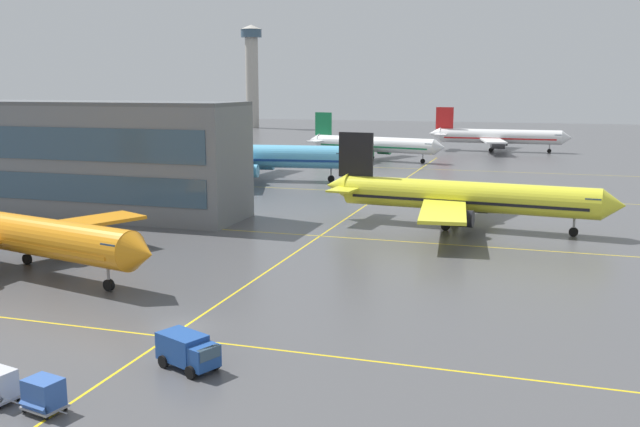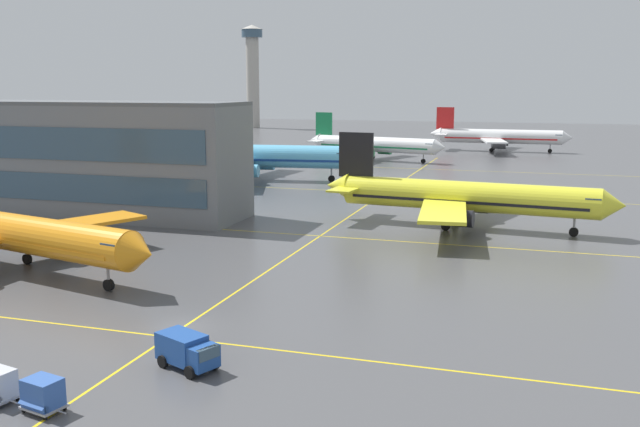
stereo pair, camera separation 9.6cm
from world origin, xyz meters
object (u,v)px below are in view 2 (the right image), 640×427
(airliner_far_left_stand, at_px, (373,144))
(baggage_cart_row_fourth, at_px, (42,394))
(airliner_front_gate, at_px, (12,233))
(airliner_second_row, at_px, (463,197))
(airliner_far_right_stand, at_px, (498,137))
(service_truck_red_van, at_px, (188,350))
(control_tower, at_px, (253,69))
(airliner_third_row, at_px, (252,156))

(airliner_far_left_stand, distance_m, baggage_cart_row_fourth, 131.06)
(airliner_front_gate, bearing_deg, airliner_far_left_stand, 85.07)
(airliner_second_row, height_order, airliner_far_right_stand, airliner_far_right_stand)
(airliner_second_row, xyz_separation_m, service_truck_red_van, (-11.21, -49.21, -2.68))
(airliner_far_left_stand, distance_m, service_truck_red_van, 124.01)
(airliner_second_row, distance_m, airliner_far_right_stand, 105.45)
(airliner_front_gate, height_order, control_tower, control_tower)
(airliner_far_left_stand, distance_m, control_tower, 135.82)
(airliner_front_gate, height_order, baggage_cart_row_fourth, airliner_front_gate)
(baggage_cart_row_fourth, xyz_separation_m, control_tower, (-89.32, 240.77, 22.70))
(airliner_second_row, xyz_separation_m, baggage_cart_row_fourth, (-15.75, -56.85, -2.85))
(airliner_front_gate, relative_size, airliner_second_row, 0.95)
(airliner_front_gate, distance_m, baggage_cart_row_fourth, 32.17)
(airliner_second_row, relative_size, airliner_far_left_stand, 1.05)
(airliner_front_gate, distance_m, airliner_far_right_stand, 143.34)
(airliner_front_gate, relative_size, baggage_cart_row_fourth, 12.08)
(airliner_third_row, relative_size, baggage_cart_row_fourth, 14.42)
(airliner_second_row, xyz_separation_m, airliner_far_left_stand, (-28.45, 73.57, -0.16))
(service_truck_red_van, xyz_separation_m, control_tower, (-93.86, 233.13, 22.53))
(airliner_far_left_stand, bearing_deg, control_tower, 124.77)
(airliner_far_right_stand, height_order, control_tower, control_tower)
(airliner_far_right_stand, bearing_deg, service_truck_red_van, -93.30)
(control_tower, bearing_deg, airliner_second_row, -60.26)
(service_truck_red_van, distance_m, baggage_cart_row_fourth, 8.89)
(airliner_second_row, relative_size, baggage_cart_row_fourth, 12.69)
(airliner_far_left_stand, bearing_deg, airliner_third_row, -108.23)
(airliner_second_row, distance_m, baggage_cart_row_fourth, 59.06)
(baggage_cart_row_fourth, height_order, control_tower, control_tower)
(airliner_front_gate, distance_m, service_truck_red_van, 30.91)
(airliner_far_left_stand, relative_size, airliner_far_right_stand, 0.94)
(airliner_second_row, height_order, airliner_third_row, airliner_third_row)
(airliner_front_gate, bearing_deg, baggage_cart_row_fourth, -46.82)
(airliner_second_row, relative_size, service_truck_red_van, 8.09)
(service_truck_red_van, height_order, baggage_cart_row_fourth, service_truck_red_van)
(airliner_far_right_stand, xyz_separation_m, service_truck_red_van, (-8.91, -154.64, -2.73))
(service_truck_red_van, height_order, control_tower, control_tower)
(baggage_cart_row_fourth, bearing_deg, service_truck_red_van, 59.25)
(airliner_far_right_stand, bearing_deg, airliner_front_gate, -104.30)
(airliner_front_gate, distance_m, control_tower, 228.47)
(airliner_front_gate, relative_size, airliner_far_left_stand, 1.00)
(airliner_second_row, height_order, airliner_far_left_stand, airliner_second_row)
(airliner_second_row, height_order, service_truck_red_van, airliner_second_row)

